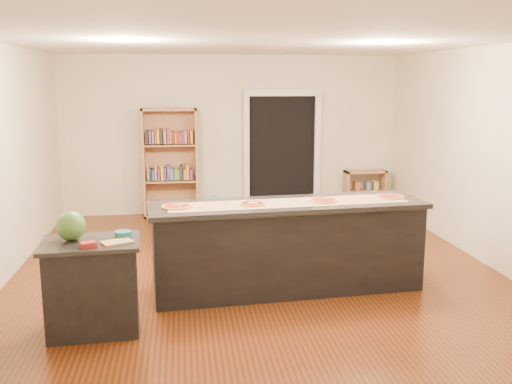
{
  "coord_description": "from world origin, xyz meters",
  "views": [
    {
      "loc": [
        -0.9,
        -6.66,
        2.34
      ],
      "look_at": [
        0.0,
        0.2,
        1.0
      ],
      "focal_mm": 40.0,
      "sensor_mm": 36.0,
      "label": 1
    }
  ],
  "objects": [
    {
      "name": "pizza_b",
      "position": [
        -0.14,
        -0.61,
        1.03
      ],
      "size": [
        0.31,
        0.31,
        0.02
      ],
      "color": "#DE9B55",
      "rests_on": "kitchen_island"
    },
    {
      "name": "room",
      "position": [
        0.0,
        0.0,
        1.4
      ],
      "size": [
        6.0,
        7.0,
        2.8
      ],
      "color": "beige",
      "rests_on": "ground"
    },
    {
      "name": "pizza_a",
      "position": [
        -0.97,
        -0.64,
        1.03
      ],
      "size": [
        0.35,
        0.35,
        0.02
      ],
      "color": "#DE9B55",
      "rests_on": "kitchen_island"
    },
    {
      "name": "waste_bin",
      "position": [
        -0.34,
        3.23,
        0.17
      ],
      "size": [
        0.23,
        0.23,
        0.34
      ],
      "primitive_type": "cylinder",
      "color": "#5EB5D2",
      "rests_on": "ground"
    },
    {
      "name": "kraft_paper",
      "position": [
        0.26,
        -0.57,
        1.02
      ],
      "size": [
        2.71,
        0.69,
        0.0
      ],
      "primitive_type": "cube",
      "rotation": [
        0.0,
        0.0,
        0.08
      ],
      "color": "#996F4F",
      "rests_on": "kitchen_island"
    },
    {
      "name": "pizza_d",
      "position": [
        1.49,
        -0.43,
        1.03
      ],
      "size": [
        0.33,
        0.33,
        0.02
      ],
      "color": "#DE9B55",
      "rests_on": "kitchen_island"
    },
    {
      "name": "side_counter",
      "position": [
        -1.76,
        -1.4,
        0.45
      ],
      "size": [
        0.9,
        0.65,
        0.89
      ],
      "rotation": [
        0.0,
        0.0,
        0.07
      ],
      "color": "black",
      "rests_on": "ground"
    },
    {
      "name": "pizza_c",
      "position": [
        0.67,
        -0.53,
        1.03
      ],
      "size": [
        0.34,
        0.34,
        0.02
      ],
      "color": "#DE9B55",
      "rests_on": "kitchen_island"
    },
    {
      "name": "cutting_board",
      "position": [
        -1.51,
        -1.49,
        0.89
      ],
      "size": [
        0.32,
        0.28,
        0.02
      ],
      "primitive_type": "cube",
      "rotation": [
        0.0,
        0.0,
        0.46
      ],
      "color": "tan",
      "rests_on": "side_counter"
    },
    {
      "name": "doorway",
      "position": [
        0.9,
        3.46,
        1.2
      ],
      "size": [
        1.4,
        0.09,
        2.21
      ],
      "color": "black",
      "rests_on": "room"
    },
    {
      "name": "bookshelf",
      "position": [
        -1.1,
        3.28,
        0.95
      ],
      "size": [
        0.95,
        0.34,
        1.89
      ],
      "primitive_type": "cube",
      "color": "tan",
      "rests_on": "ground"
    },
    {
      "name": "package_red",
      "position": [
        -1.75,
        -1.6,
        0.91
      ],
      "size": [
        0.16,
        0.15,
        0.05
      ],
      "primitive_type": "cube",
      "rotation": [
        0.0,
        0.0,
        0.46
      ],
      "color": "maroon",
      "rests_on": "side_counter"
    },
    {
      "name": "watermelon",
      "position": [
        -1.94,
        -1.34,
        1.02
      ],
      "size": [
        0.28,
        0.28,
        0.28
      ],
      "primitive_type": "sphere",
      "color": "#144214",
      "rests_on": "side_counter"
    },
    {
      "name": "package_teal",
      "position": [
        -1.47,
        -1.3,
        0.92
      ],
      "size": [
        0.16,
        0.16,
        0.06
      ],
      "primitive_type": "cylinder",
      "color": "#195966",
      "rests_on": "side_counter"
    },
    {
      "name": "low_shelf",
      "position": [
        2.42,
        3.29,
        0.37
      ],
      "size": [
        0.75,
        0.32,
        0.75
      ],
      "primitive_type": "cube",
      "color": "tan",
      "rests_on": "ground"
    },
    {
      "name": "kitchen_island",
      "position": [
        0.26,
        -0.54,
        0.51
      ],
      "size": [
        3.08,
        0.84,
        1.02
      ],
      "rotation": [
        0.0,
        0.0,
        0.08
      ],
      "color": "black",
      "rests_on": "ground"
    }
  ]
}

